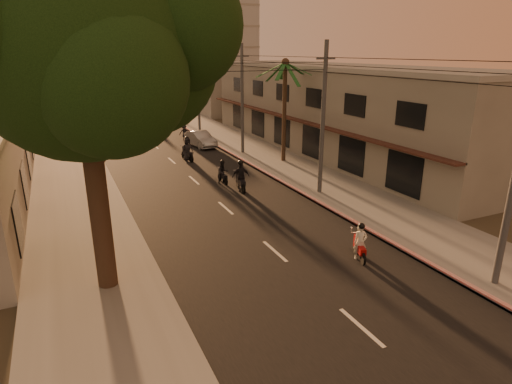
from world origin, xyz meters
TOP-DOWN VIEW (x-y plane):
  - ground at (0.00, 0.00)m, footprint 160.00×160.00m
  - road at (0.00, 20.00)m, footprint 10.00×140.00m
  - sidewalk_right at (7.50, 20.00)m, footprint 5.00×140.00m
  - sidewalk_left at (-7.50, 20.00)m, footprint 5.00×140.00m
  - curb_stripe at (5.10, 15.00)m, footprint 0.20×60.00m
  - shophouse_row at (13.95, 18.00)m, footprint 8.80×34.20m
  - distant_tower at (16.00, 56.00)m, footprint 12.10×12.10m
  - broadleaf_tree at (-6.61, 2.14)m, footprint 9.60×8.70m
  - palm_tree at (8.00, 16.00)m, footprint 5.00×5.00m
  - utility_poles at (6.20, 20.00)m, footprint 1.20×48.26m
  - filler_right at (14.00, 45.00)m, footprint 8.00×14.00m
  - filler_left_far at (-14.00, 52.00)m, footprint 8.00×14.00m
  - scooter_red at (2.94, -0.10)m, footprint 0.90×1.59m
  - scooter_mid_a at (1.58, 12.58)m, footprint 0.75×1.64m
  - scooter_mid_b at (2.02, 10.59)m, footprint 1.22×2.02m
  - scooter_far_a at (1.18, 19.48)m, footprint 1.11×2.01m
  - scooter_far_b at (3.27, 27.73)m, footprint 1.39×1.61m
  - parked_car at (3.80, 24.21)m, footprint 2.53×4.64m
  - scooter_far_c at (1.81, 37.90)m, footprint 0.91×1.77m

SIDE VIEW (x-z plane):
  - ground at x=0.00m, z-range 0.00..0.00m
  - road at x=0.00m, z-range 0.00..0.02m
  - sidewalk_right at x=7.50m, z-range 0.00..0.12m
  - sidewalk_left at x=-7.50m, z-range 0.00..0.12m
  - curb_stripe at x=5.10m, z-range 0.00..0.20m
  - parked_car at x=3.80m, z-range 0.00..1.41m
  - scooter_mid_a at x=1.58m, z-range -0.08..1.53m
  - scooter_red at x=2.94m, z-range -0.09..1.55m
  - scooter_far_b at x=3.27m, z-range -0.06..1.59m
  - scooter_far_c at x=1.81m, z-range -0.09..1.65m
  - scooter_mid_b at x=2.02m, z-range -0.10..1.89m
  - scooter_far_a at x=1.18m, z-range -0.10..1.90m
  - filler_right at x=14.00m, z-range 0.00..6.00m
  - filler_left_far at x=-14.00m, z-range 0.00..7.00m
  - shophouse_row at x=13.95m, z-range 0.00..7.30m
  - utility_poles at x=6.20m, z-range 2.04..11.04m
  - palm_tree at x=8.00m, z-range 3.05..11.25m
  - broadleaf_tree at x=-6.61m, z-range 2.43..14.53m
  - distant_tower at x=16.00m, z-range 0.00..28.00m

